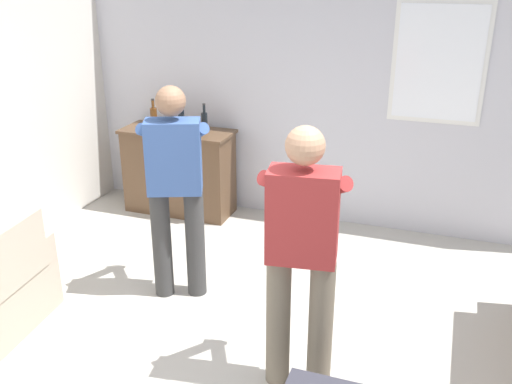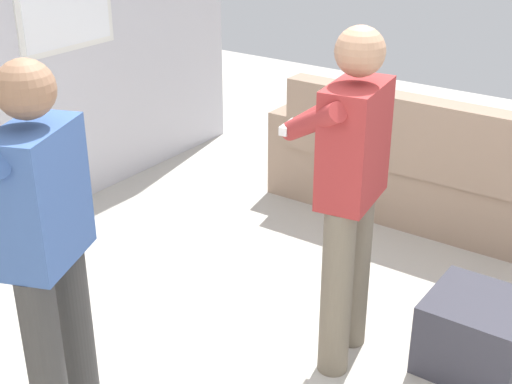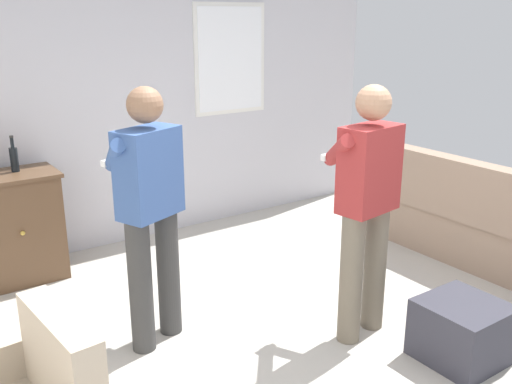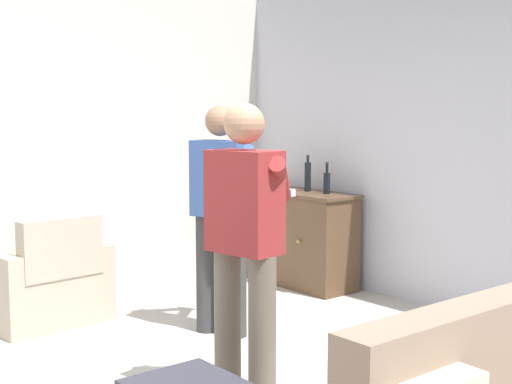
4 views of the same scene
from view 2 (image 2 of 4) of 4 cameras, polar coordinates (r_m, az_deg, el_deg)
The scene contains 4 objects.
couch at distance 5.01m, azimuth 13.67°, elevation 1.27°, with size 0.57×2.36×0.93m.
ottoman at distance 3.73m, azimuth 17.20°, elevation -10.76°, with size 0.48×0.48×0.38m, color #33333D.
person_standing_left at distance 2.90m, azimuth -16.55°, elevation -4.19°, with size 0.52×0.52×1.68m.
person_standing_right at distance 3.30m, azimuth 7.47°, elevation 0.38°, with size 0.55×0.50×1.68m.
Camera 2 is at (-2.35, -1.24, 2.29)m, focal length 50.00 mm.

